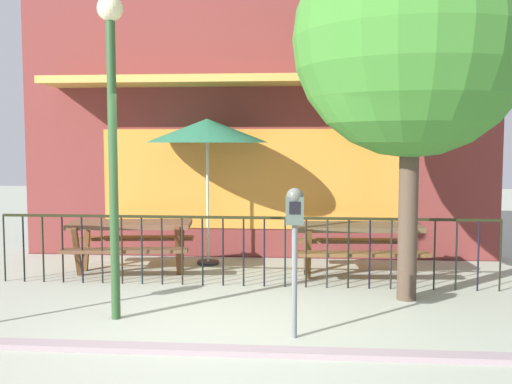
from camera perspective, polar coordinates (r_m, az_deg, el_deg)
ground at (r=6.40m, az=-3.09°, el=-13.17°), size 40.00×40.00×0.00m
pub_storefront at (r=10.33m, az=0.13°, el=9.35°), size 8.14×1.38×5.62m
patio_fence_front at (r=8.13m, az=-1.21°, el=-4.49°), size 6.86×0.04×0.97m
picnic_table_left at (r=9.17m, az=-11.95°, el=-3.86°), size 1.95×1.56×0.79m
picnic_table_right at (r=8.84m, az=9.76°, el=-4.14°), size 1.89×1.48×0.79m
patio_umbrella at (r=9.53m, az=-4.72°, el=5.84°), size 1.97×1.97×2.35m
parking_meter_near at (r=5.92m, az=3.75°, el=-2.94°), size 0.18×0.17×1.52m
street_tree at (r=7.66m, az=14.76°, el=14.00°), size 2.90×2.90×4.68m
street_lamp at (r=6.70m, az=-13.69°, el=7.89°), size 0.28×0.28×3.55m
curb_edge at (r=5.77m, az=-4.04°, el=-15.20°), size 11.40×0.20×0.11m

